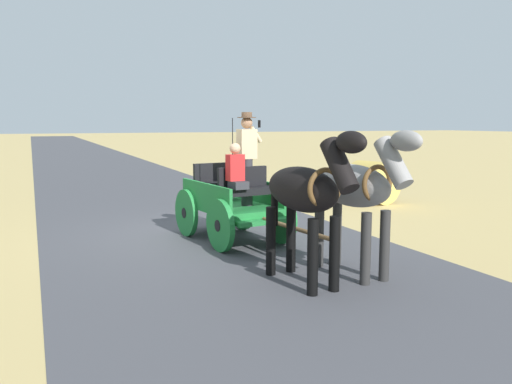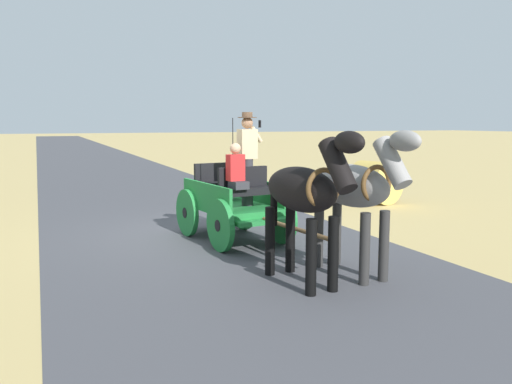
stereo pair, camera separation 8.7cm
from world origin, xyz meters
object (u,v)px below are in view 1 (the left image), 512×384
object	(u,v)px
horse_drawn_carriage	(234,199)
horse_off_side	(306,193)
horse_near_side	(357,189)
hay_bale	(373,182)

from	to	relation	value
horse_drawn_carriage	horse_off_side	bearing A→B (deg)	88.53
horse_drawn_carriage	horse_off_side	size ratio (longest dim) A/B	2.04
horse_near_side	hay_bale	xyz separation A→B (m)	(-4.53, -5.90, -0.72)
horse_drawn_carriage	hay_bale	world-z (taller)	horse_drawn_carriage
horse_near_side	horse_off_side	bearing A→B (deg)	7.28
hay_bale	horse_drawn_carriage	bearing A→B (deg)	28.84
hay_bale	horse_near_side	bearing A→B (deg)	52.51
horse_drawn_carriage	horse_near_side	bearing A→B (deg)	105.86
horse_off_side	hay_bale	xyz separation A→B (m)	(-5.44, -6.02, -0.72)
horse_off_side	hay_bale	size ratio (longest dim) A/B	1.84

